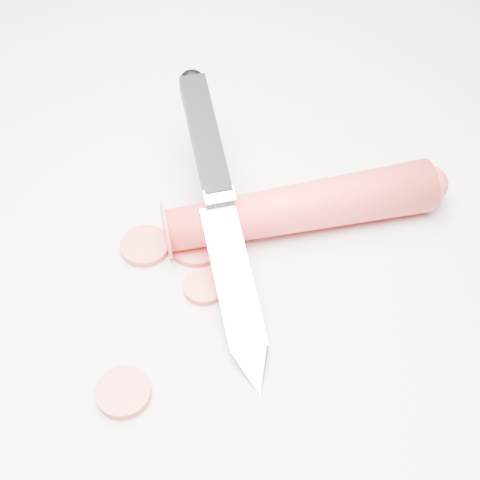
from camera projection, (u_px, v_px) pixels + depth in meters
The scene contains 8 objects.
ground at pixel (223, 235), 0.51m from camera, with size 2.40×2.40×0.00m, color beige.
carrot at pixel (301, 207), 0.50m from camera, with size 0.04×0.04×0.20m, color red.
carrot_slice_0 at pixel (145, 246), 0.50m from camera, with size 0.04×0.04×0.01m, color #D1473E.
carrot_slice_1 at pixel (124, 392), 0.42m from camera, with size 0.03×0.03×0.01m, color #D1473E.
carrot_slice_2 at pixel (218, 232), 0.50m from camera, with size 0.03×0.03×0.01m, color #D1473E.
carrot_slice_3 at pixel (197, 244), 0.50m from camera, with size 0.04×0.04×0.01m, color #D1473E.
carrot_slice_4 at pixel (204, 287), 0.47m from camera, with size 0.03×0.03×0.01m, color #D1473E.
kitchen_knife at pixel (224, 214), 0.47m from camera, with size 0.20×0.18×0.08m, color silver, non-canonical shape.
Camera 1 is at (0.20, -0.25, 0.39)m, focal length 50.00 mm.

